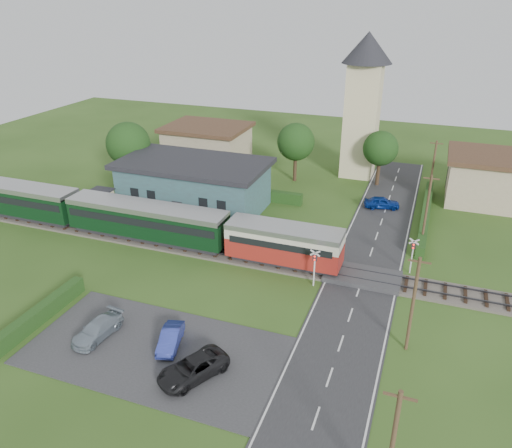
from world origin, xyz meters
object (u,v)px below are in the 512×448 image
(house_west, at_px, (207,145))
(car_park_dark, at_px, (193,368))
(train, at_px, (118,215))
(car_park_blue, at_px, (170,338))
(car_on_road, at_px, (382,203))
(church_tower, at_px, (364,95))
(car_park_silver, at_px, (97,329))
(crossing_signal_near, at_px, (315,263))
(station_building, at_px, (194,184))
(pedestrian_far, at_px, (114,209))
(house_east, at_px, (486,178))
(crossing_signal_far, at_px, (413,251))
(equipment_hut, at_px, (101,202))
(pedestrian_near, at_px, (216,227))

(house_west, bearing_deg, car_park_dark, -66.06)
(train, height_order, car_park_blue, train)
(train, xyz_separation_m, car_on_road, (23.17, 15.73, -1.48))
(church_tower, height_order, house_west, church_tower)
(house_west, relative_size, car_park_dark, 2.34)
(church_tower, xyz_separation_m, car_on_road, (4.50, -10.27, -9.53))
(car_on_road, bearing_deg, car_park_dark, 152.42)
(house_west, height_order, car_on_road, house_west)
(car_on_road, xyz_separation_m, car_park_silver, (-15.43, -29.83, -0.02))
(crossing_signal_near, height_order, car_park_blue, crossing_signal_near)
(station_building, relative_size, car_on_road, 4.20)
(pedestrian_far, bearing_deg, car_on_road, -64.18)
(car_park_dark, bearing_deg, house_east, 92.79)
(crossing_signal_far, relative_size, car_park_dark, 0.71)
(station_building, distance_m, house_west, 14.87)
(car_park_dark, bearing_deg, station_building, 144.74)
(car_park_blue, distance_m, car_park_silver, 5.27)
(house_east, bearing_deg, pedestrian_far, -151.91)
(car_park_blue, bearing_deg, car_park_dark, -52.96)
(equipment_hut, height_order, train, train)
(car_on_road, bearing_deg, train, 110.07)
(pedestrian_near, bearing_deg, car_park_silver, 60.55)
(house_east, xyz_separation_m, car_on_road, (-10.50, -6.27, -2.10))
(church_tower, bearing_deg, equipment_hut, -135.25)
(station_building, bearing_deg, car_park_silver, -80.00)
(crossing_signal_far, bearing_deg, crossing_signal_near, -146.31)
(church_tower, xyz_separation_m, crossing_signal_far, (8.60, -23.61, -8.08))
(train, relative_size, car_on_road, 11.35)
(crossing_signal_far, bearing_deg, church_tower, 110.02)
(station_building, distance_m, pedestrian_far, 8.86)
(train, distance_m, car_park_dark, 22.03)
(car_on_road, height_order, car_park_silver, car_on_road)
(crossing_signal_far, bearing_deg, car_park_blue, -132.58)
(station_building, relative_size, pedestrian_far, 8.58)
(station_building, relative_size, church_tower, 0.91)
(pedestrian_far, bearing_deg, equipment_hut, 74.59)
(equipment_hut, bearing_deg, church_tower, 44.75)
(car_park_silver, bearing_deg, car_on_road, 69.24)
(car_park_silver, bearing_deg, church_tower, 81.34)
(church_tower, height_order, pedestrian_far, church_tower)
(station_building, bearing_deg, pedestrian_far, -134.29)
(church_tower, bearing_deg, station_building, -131.41)
(car_park_silver, height_order, pedestrian_far, pedestrian_far)
(car_park_silver, bearing_deg, car_park_dark, -2.54)
(house_east, height_order, car_park_blue, house_east)
(house_east, relative_size, car_park_dark, 1.91)
(equipment_hut, height_order, car_park_dark, equipment_hut)
(car_park_silver, bearing_deg, pedestrian_near, 91.48)
(equipment_hut, height_order, pedestrian_near, equipment_hut)
(equipment_hut, height_order, crossing_signal_near, crossing_signal_near)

